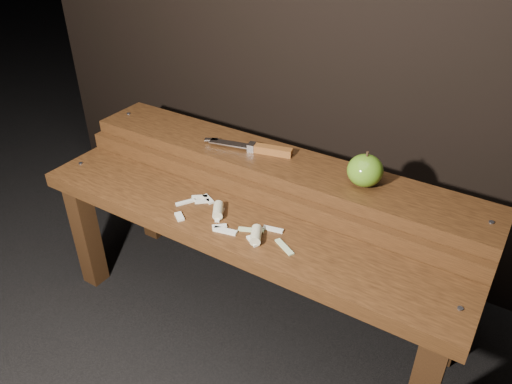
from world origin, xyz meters
The scene contains 6 objects.
ground centered at (0.00, 0.00, 0.00)m, with size 60.00×60.00×0.00m, color black.
bench_front_tier centered at (0.00, -0.06, 0.35)m, with size 1.20×0.20×0.42m.
bench_rear_tier centered at (0.00, 0.17, 0.41)m, with size 1.20×0.21×0.50m.
apple centered at (0.25, 0.17, 0.54)m, with size 0.09×0.09×0.09m.
knife centered at (-0.06, 0.18, 0.51)m, with size 0.26×0.08×0.02m.
apple_scraps centered at (0.00, -0.06, 0.43)m, with size 0.37×0.14×0.03m.
Camera 1 is at (0.59, -0.88, 1.17)m, focal length 35.00 mm.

